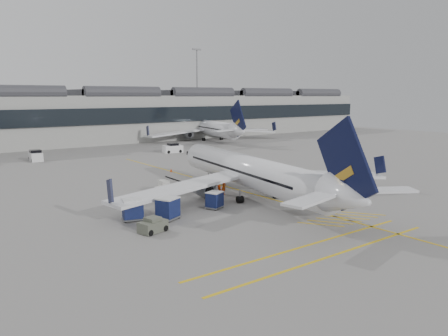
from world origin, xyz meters
TOP-DOWN VIEW (x-y plane):
  - ground at (0.00, 0.00)m, footprint 220.00×220.00m
  - terminal at (0.00, 71.93)m, footprint 200.00×20.45m
  - apron_markings at (10.00, 10.00)m, footprint 0.25×60.00m
  - airliner_main at (8.69, 4.43)m, footprint 32.26×35.52m
  - airliner_far at (41.00, 58.90)m, footprint 34.11×37.62m
  - belt_loader at (3.04, 11.82)m, footprint 4.72×1.86m
  - baggage_cart_a at (2.77, 2.93)m, footprint 1.99×1.84m
  - baggage_cart_b at (-2.86, 2.23)m, footprint 2.42×2.25m
  - baggage_cart_c at (-0.27, 7.49)m, footprint 1.91×1.66m
  - baggage_cart_d at (-5.51, 3.88)m, footprint 2.19×1.96m
  - ramp_agent_a at (7.11, 7.26)m, footprint 0.83×0.74m
  - ramp_agent_b at (5.01, 5.30)m, footprint 1.05×1.00m
  - pushback_tug at (-5.67, -0.24)m, footprint 2.53×1.90m
  - safety_cone_nose at (9.78, 23.81)m, footprint 0.37×0.37m
  - safety_cone_engine at (11.52, 2.93)m, footprint 0.39×0.39m
  - service_van_mid at (-3.36, 47.13)m, footprint 2.09×3.80m
  - service_van_right at (20.87, 42.50)m, footprint 3.89×2.35m

SIDE VIEW (x-z plane):
  - ground at x=0.00m, z-range 0.00..0.00m
  - apron_markings at x=10.00m, z-range 0.00..0.01m
  - safety_cone_nose at x=9.78m, z-range 0.00..0.52m
  - safety_cone_engine at x=11.52m, z-range 0.00..0.54m
  - belt_loader at x=3.04m, z-range -0.39..1.51m
  - pushback_tug at x=-5.67m, z-range -0.07..1.20m
  - service_van_right at x=20.87m, z-range -0.10..1.78m
  - service_van_mid at x=-3.36m, z-range -0.10..1.79m
  - ramp_agent_b at x=5.01m, z-range 0.00..1.70m
  - baggage_cart_a at x=2.77m, z-range 0.06..1.75m
  - ramp_agent_a at x=7.11m, z-range 0.00..1.92m
  - baggage_cart_c at x=-0.27m, z-range 0.06..1.86m
  - baggage_cart_d at x=-5.51m, z-range 0.07..2.02m
  - baggage_cart_b at x=-2.86m, z-range 0.07..2.10m
  - airliner_main at x=8.69m, z-range -1.96..7.55m
  - airliner_far at x=41.00m, z-range -2.08..8.02m
  - terminal at x=0.00m, z-range -0.06..12.34m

